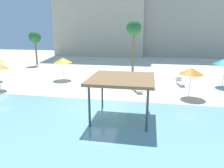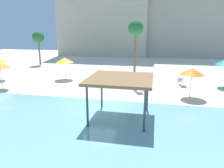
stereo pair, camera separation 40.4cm
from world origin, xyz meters
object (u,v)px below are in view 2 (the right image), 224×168
object	(u,v)px
lounge_chair_2	(138,88)
beach_umbrella_orange_2	(0,65)
beach_umbrella_yellow_6	(65,60)
lounge_chair_0	(182,82)
shade_pavilion	(120,80)
palm_tree_1	(38,38)
palm_tree_2	(136,29)
beach_umbrella_orange_7	(192,71)

from	to	relation	value
lounge_chair_2	beach_umbrella_orange_2	bearing A→B (deg)	-103.80
beach_umbrella_yellow_6	lounge_chair_0	world-z (taller)	beach_umbrella_yellow_6
shade_pavilion	lounge_chair_2	bearing A→B (deg)	84.58
lounge_chair_0	palm_tree_1	size ratio (longest dim) A/B	0.36
lounge_chair_2	palm_tree_1	world-z (taller)	palm_tree_1
lounge_chair_0	palm_tree_2	bearing A→B (deg)	-135.71
beach_umbrella_orange_2	beach_umbrella_orange_7	size ratio (longest dim) A/B	1.02
lounge_chair_2	palm_tree_1	bearing A→B (deg)	-146.98
lounge_chair_0	shade_pavilion	bearing A→B (deg)	-35.48
beach_umbrella_yellow_6	lounge_chair_2	xyz separation A→B (m)	(8.78, -3.31, -1.92)
beach_umbrella_orange_7	palm_tree_1	bearing A→B (deg)	149.10
shade_pavilion	beach_umbrella_yellow_6	distance (m)	12.69
lounge_chair_2	shade_pavilion	bearing A→B (deg)	-27.10
palm_tree_1	palm_tree_2	distance (m)	16.96
beach_umbrella_orange_7	palm_tree_1	size ratio (longest dim) A/B	0.47
shade_pavilion	lounge_chair_2	world-z (taller)	shade_pavilion
shade_pavilion	beach_umbrella_yellow_6	world-z (taller)	shade_pavilion
beach_umbrella_yellow_6	palm_tree_1	bearing A→B (deg)	133.58
beach_umbrella_orange_2	beach_umbrella_yellow_6	distance (m)	6.76
beach_umbrella_yellow_6	palm_tree_2	xyz separation A→B (m)	(7.73, 4.04, 3.45)
beach_umbrella_yellow_6	lounge_chair_0	bearing A→B (deg)	-0.41
lounge_chair_0	beach_umbrella_yellow_6	bearing A→B (deg)	-98.66
lounge_chair_0	palm_tree_1	world-z (taller)	palm_tree_1
shade_pavilion	beach_umbrella_orange_7	size ratio (longest dim) A/B	1.58
palm_tree_1	beach_umbrella_orange_2	bearing A→B (deg)	-73.81
shade_pavilion	palm_tree_2	size ratio (longest dim) A/B	0.59
beach_umbrella_orange_7	lounge_chair_0	distance (m)	4.52
palm_tree_1	lounge_chair_0	bearing A→B (deg)	-22.61
beach_umbrella_yellow_6	shade_pavilion	bearing A→B (deg)	-49.87
shade_pavilion	palm_tree_1	xyz separation A→B (m)	(-16.65, 18.60, 1.81)
beach_umbrella_yellow_6	beach_umbrella_orange_7	bearing A→B (deg)	-17.31
lounge_chair_2	beach_umbrella_orange_7	bearing A→B (deg)	57.77
beach_umbrella_yellow_6	beach_umbrella_orange_7	size ratio (longest dim) A/B	0.99
beach_umbrella_yellow_6	lounge_chair_2	bearing A→B (deg)	-20.66
beach_umbrella_yellow_6	palm_tree_2	world-z (taller)	palm_tree_2
beach_umbrella_orange_2	lounge_chair_2	size ratio (longest dim) A/B	1.31
beach_umbrella_orange_2	lounge_chair_0	size ratio (longest dim) A/B	1.33
shade_pavilion	palm_tree_1	distance (m)	25.03
beach_umbrella_yellow_6	beach_umbrella_orange_7	xyz separation A→B (m)	(13.36, -4.16, 0.02)
beach_umbrella_yellow_6	beach_umbrella_orange_7	distance (m)	13.99
beach_umbrella_orange_2	palm_tree_2	bearing A→B (deg)	37.15
shade_pavilion	beach_umbrella_yellow_6	size ratio (longest dim) A/B	1.59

